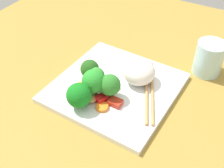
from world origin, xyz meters
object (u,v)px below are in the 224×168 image
(broccoli_floret_2, at_px, (110,85))
(carrot_slice_3, at_px, (80,85))
(square_plate, at_px, (115,88))
(chopstick_pair, at_px, (149,91))
(drinking_glass, at_px, (209,58))
(rice_mound, at_px, (140,73))

(broccoli_floret_2, height_order, carrot_slice_3, broccoli_floret_2)
(square_plate, bearing_deg, chopstick_pair, -76.00)
(carrot_slice_3, relative_size, drinking_glass, 0.25)
(rice_mound, height_order, chopstick_pair, rice_mound)
(square_plate, bearing_deg, broccoli_floret_2, -167.50)
(rice_mound, xyz_separation_m, chopstick_pair, (-0.02, -0.04, -0.02))
(square_plate, distance_m, chopstick_pair, 0.08)
(rice_mound, distance_m, broccoli_floret_2, 0.09)
(square_plate, height_order, chopstick_pair, chopstick_pair)
(chopstick_pair, bearing_deg, broccoli_floret_2, 106.94)
(chopstick_pair, height_order, drinking_glass, drinking_glass)
(square_plate, height_order, drinking_glass, drinking_glass)
(chopstick_pair, distance_m, drinking_glass, 0.18)
(rice_mound, bearing_deg, square_plate, 133.64)
(drinking_glass, bearing_deg, broccoli_floret_2, 143.59)
(carrot_slice_3, height_order, chopstick_pair, chopstick_pair)
(rice_mound, xyz_separation_m, drinking_glass, (0.14, -0.13, 0.00))
(carrot_slice_3, relative_size, chopstick_pair, 0.11)
(chopstick_pair, xyz_separation_m, drinking_glass, (0.16, -0.09, 0.03))
(rice_mound, height_order, broccoli_floret_2, broccoli_floret_2)
(broccoli_floret_2, relative_size, carrot_slice_3, 2.95)
(broccoli_floret_2, relative_size, drinking_glass, 0.73)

